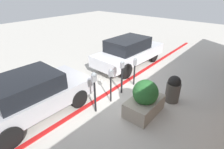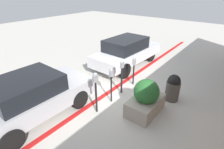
{
  "view_description": "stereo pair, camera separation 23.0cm",
  "coord_description": "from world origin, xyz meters",
  "px_view_note": "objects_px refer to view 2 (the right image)",
  "views": [
    {
      "loc": [
        -4.69,
        -4.06,
        4.02
      ],
      "look_at": [
        0.0,
        -0.11,
        0.93
      ],
      "focal_mm": 28.0,
      "sensor_mm": 36.0,
      "label": 1
    },
    {
      "loc": [
        -4.84,
        -3.88,
        4.02
      ],
      "look_at": [
        0.0,
        -0.11,
        0.93
      ],
      "focal_mm": 28.0,
      "sensor_mm": 36.0,
      "label": 2
    }
  ],
  "objects_px": {
    "parked_car_front": "(32,96)",
    "parked_car_middle": "(127,51)",
    "parking_meter_nearest": "(96,85)",
    "parking_meter_second": "(111,80)",
    "parking_meter_middle": "(122,73)",
    "planter_box": "(146,99)",
    "parking_meter_fourth": "(134,66)",
    "trash_bin": "(173,88)"
  },
  "relations": [
    {
      "from": "parking_meter_second",
      "to": "parked_car_middle",
      "type": "height_order",
      "value": "parked_car_middle"
    },
    {
      "from": "parking_meter_second",
      "to": "parked_car_front",
      "type": "bearing_deg",
      "value": 145.49
    },
    {
      "from": "parking_meter_fourth",
      "to": "parking_meter_nearest",
      "type": "bearing_deg",
      "value": -179.41
    },
    {
      "from": "planter_box",
      "to": "parking_meter_second",
      "type": "bearing_deg",
      "value": 99.8
    },
    {
      "from": "parking_meter_fourth",
      "to": "parked_car_front",
      "type": "bearing_deg",
      "value": 159.0
    },
    {
      "from": "planter_box",
      "to": "parked_car_middle",
      "type": "xyz_separation_m",
      "value": [
        3.08,
        2.84,
        0.28
      ]
    },
    {
      "from": "parked_car_middle",
      "to": "trash_bin",
      "type": "xyz_separation_m",
      "value": [
        -1.74,
        -3.29,
        -0.29
      ]
    },
    {
      "from": "planter_box",
      "to": "parked_car_front",
      "type": "relative_size",
      "value": 0.37
    },
    {
      "from": "parking_meter_second",
      "to": "parking_meter_middle",
      "type": "distance_m",
      "value": 0.76
    },
    {
      "from": "trash_bin",
      "to": "parking_meter_second",
      "type": "bearing_deg",
      "value": 131.22
    },
    {
      "from": "parking_meter_nearest",
      "to": "trash_bin",
      "type": "height_order",
      "value": "parking_meter_nearest"
    },
    {
      "from": "parking_meter_middle",
      "to": "parking_meter_fourth",
      "type": "height_order",
      "value": "parking_meter_middle"
    },
    {
      "from": "parking_meter_middle",
      "to": "planter_box",
      "type": "relative_size",
      "value": 1.0
    },
    {
      "from": "parking_meter_middle",
      "to": "planter_box",
      "type": "xyz_separation_m",
      "value": [
        -0.53,
        -1.39,
        -0.39
      ]
    },
    {
      "from": "parking_meter_second",
      "to": "parking_meter_fourth",
      "type": "distance_m",
      "value": 1.68
    },
    {
      "from": "planter_box",
      "to": "parking_meter_middle",
      "type": "bearing_deg",
      "value": 69.29
    },
    {
      "from": "parking_meter_fourth",
      "to": "parked_car_front",
      "type": "relative_size",
      "value": 0.33
    },
    {
      "from": "planter_box",
      "to": "trash_bin",
      "type": "xyz_separation_m",
      "value": [
        1.34,
        -0.46,
        -0.01
      ]
    },
    {
      "from": "parking_meter_second",
      "to": "parked_car_front",
      "type": "xyz_separation_m",
      "value": [
        -2.27,
        1.56,
        -0.17
      ]
    },
    {
      "from": "parked_car_middle",
      "to": "trash_bin",
      "type": "bearing_deg",
      "value": -115.65
    },
    {
      "from": "parking_meter_middle",
      "to": "planter_box",
      "type": "bearing_deg",
      "value": -110.71
    },
    {
      "from": "parking_meter_nearest",
      "to": "parking_meter_fourth",
      "type": "xyz_separation_m",
      "value": [
        2.49,
        0.03,
        -0.2
      ]
    },
    {
      "from": "parking_meter_middle",
      "to": "parking_meter_fourth",
      "type": "distance_m",
      "value": 0.92
    },
    {
      "from": "parked_car_front",
      "to": "parking_meter_fourth",
      "type": "bearing_deg",
      "value": -20.04
    },
    {
      "from": "parked_car_middle",
      "to": "parking_meter_middle",
      "type": "bearing_deg",
      "value": -148.31
    },
    {
      "from": "trash_bin",
      "to": "parked_car_front",
      "type": "bearing_deg",
      "value": 138.87
    },
    {
      "from": "parking_meter_second",
      "to": "parking_meter_middle",
      "type": "xyz_separation_m",
      "value": [
        0.76,
        0.05,
        -0.02
      ]
    },
    {
      "from": "parking_meter_nearest",
      "to": "parking_meter_second",
      "type": "height_order",
      "value": "parking_meter_nearest"
    },
    {
      "from": "parking_meter_nearest",
      "to": "parking_meter_second",
      "type": "relative_size",
      "value": 1.12
    },
    {
      "from": "parking_meter_middle",
      "to": "parked_car_middle",
      "type": "relative_size",
      "value": 0.32
    },
    {
      "from": "parking_meter_second",
      "to": "parked_car_front",
      "type": "height_order",
      "value": "parked_car_front"
    },
    {
      "from": "parking_meter_nearest",
      "to": "planter_box",
      "type": "relative_size",
      "value": 1.06
    },
    {
      "from": "parking_meter_nearest",
      "to": "parked_car_middle",
      "type": "height_order",
      "value": "parked_car_middle"
    },
    {
      "from": "parking_meter_fourth",
      "to": "parked_car_middle",
      "type": "bearing_deg",
      "value": 41.66
    },
    {
      "from": "planter_box",
      "to": "parked_car_front",
      "type": "xyz_separation_m",
      "value": [
        -2.5,
        2.9,
        0.24
      ]
    },
    {
      "from": "planter_box",
      "to": "parked_car_middle",
      "type": "distance_m",
      "value": 4.19
    },
    {
      "from": "parked_car_front",
      "to": "parked_car_middle",
      "type": "xyz_separation_m",
      "value": [
        5.58,
        -0.06,
        0.04
      ]
    },
    {
      "from": "parking_meter_middle",
      "to": "trash_bin",
      "type": "xyz_separation_m",
      "value": [
        0.81,
        -1.85,
        -0.4
      ]
    },
    {
      "from": "parked_car_middle",
      "to": "parking_meter_nearest",
      "type": "bearing_deg",
      "value": -158.13
    },
    {
      "from": "parking_meter_nearest",
      "to": "parking_meter_fourth",
      "type": "distance_m",
      "value": 2.5
    },
    {
      "from": "parking_meter_nearest",
      "to": "planter_box",
      "type": "distance_m",
      "value": 1.8
    },
    {
      "from": "parking_meter_nearest",
      "to": "parking_meter_middle",
      "type": "height_order",
      "value": "parking_meter_nearest"
    }
  ]
}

